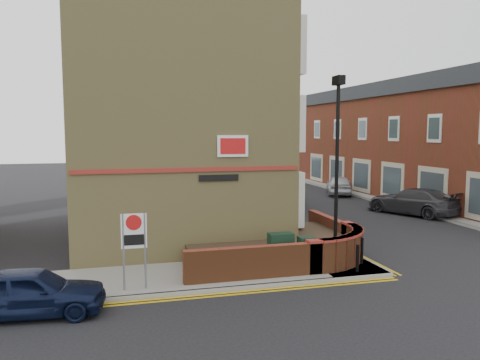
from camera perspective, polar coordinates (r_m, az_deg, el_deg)
name	(u,v)px	position (r m, az deg, el deg)	size (l,w,h in m)	color
ground	(304,284)	(14.68, 7.83, -12.48)	(120.00, 120.00, 0.00)	black
pavement_corner	(183,277)	(15.17, -7.01, -11.62)	(13.00, 3.00, 0.12)	gray
pavement_main	(237,203)	(30.13, -0.37, -2.77)	(2.00, 32.00, 0.12)	gray
pavement_far	(414,203)	(32.06, 20.48, -2.62)	(4.00, 40.00, 0.12)	gray
kerb_side	(190,292)	(13.76, -6.13, -13.47)	(13.00, 0.15, 0.12)	gray
kerb_main_near	(252,202)	(30.39, 1.46, -2.69)	(0.15, 32.00, 0.12)	gray
kerb_main_far	(387,204)	(30.95, 17.45, -2.81)	(0.15, 40.00, 0.12)	gray
yellow_lines_side	(191,297)	(13.55, -5.97, -14.03)	(13.00, 0.28, 0.01)	gold
yellow_lines_main	(256,203)	(30.47, 1.91, -2.78)	(0.28, 32.00, 0.01)	gold
corner_building	(175,95)	(21.06, -7.87, 10.25)	(8.95, 10.40, 13.60)	tan
garden_wall	(277,262)	(16.91, 4.53, -9.95)	(6.80, 6.00, 1.20)	brown
lamppost	(337,170)	(15.75, 11.71, 1.15)	(0.25, 0.50, 6.30)	black
utility_cabinet_large	(281,251)	(15.54, 4.98, -8.64)	(0.80, 0.45, 1.20)	#15301E
utility_cabinet_small	(307,253)	(15.56, 8.16, -8.84)	(0.55, 0.40, 1.10)	#15301E
bollard_near	(357,258)	(15.71, 14.13, -9.20)	(0.11, 0.11, 0.90)	black
bollard_far	(362,251)	(16.67, 14.62, -8.34)	(0.11, 0.11, 0.90)	black
zone_sign	(134,237)	(13.68, -12.79, -6.80)	(0.72, 0.07, 2.20)	slate
far_terrace	(401,139)	(35.88, 18.99, 4.69)	(5.40, 30.40, 8.00)	brown
far_terrace_cream	(294,136)	(54.61, 6.63, 5.31)	(5.40, 12.40, 8.00)	#BDB09C
tree_near	(245,130)	(27.89, 0.63, 6.11)	(3.64, 3.65, 6.70)	#382B1E
tree_mid	(217,124)	(35.67, -2.81, 6.86)	(4.03, 4.03, 7.42)	#382B1E
tree_far	(199,128)	(43.52, -5.01, 6.31)	(3.81, 3.81, 7.00)	#382B1E
traffic_light_assembly	(215,154)	(38.68, -3.12, 3.21)	(0.20, 0.16, 4.20)	black
navy_hatchback	(31,292)	(13.16, -24.15, -12.32)	(1.46, 3.63, 1.24)	black
silver_car_near	(288,196)	(28.60, 5.93, -1.97)	(1.49, 4.27, 1.41)	gray
red_car_main	(273,188)	(32.41, 3.99, -1.03)	(2.31, 5.00, 1.39)	maroon
grey_car_far	(413,201)	(27.83, 20.29, -2.44)	(2.09, 5.13, 1.49)	#35343A
silver_car_far	(339,185)	(35.12, 11.95, -0.58)	(1.68, 4.18, 1.43)	#B4B7BC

